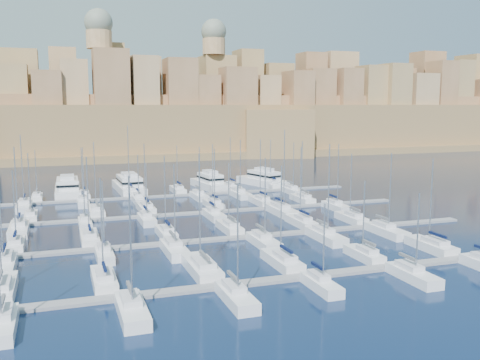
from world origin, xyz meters
name	(u,v)px	position (x,y,z in m)	size (l,w,h in m)	color
ground	(227,223)	(0.00, 0.00, 0.00)	(600.00, 600.00, 0.00)	black
pontoon_near	(306,276)	(0.00, -34.00, 0.20)	(84.00, 2.00, 0.40)	slate
pontoon_mid_near	(248,237)	(0.00, -12.00, 0.20)	(84.00, 2.00, 0.40)	slate
pontoon_mid_far	(212,212)	(0.00, 10.00, 0.20)	(84.00, 2.00, 0.40)	slate
pontoon_far	(187,195)	(0.00, 32.00, 0.20)	(84.00, 2.00, 0.40)	slate
sailboat_0	(2,289)	(-36.31, -28.23, 0.75)	(2.93, 9.77, 13.63)	white
sailboat_1	(104,280)	(-24.77, -28.57, 0.74)	(2.73, 9.09, 13.55)	white
sailboat_2	(202,267)	(-12.17, -27.74, 0.78)	(3.23, 10.78, 16.08)	white
sailboat_3	(282,261)	(-0.87, -28.36, 0.75)	(2.85, 9.51, 14.17)	white
sailboat_4	(364,255)	(11.61, -29.15, 0.71)	(2.37, 7.91, 11.67)	white
sailboat_5	(431,246)	(23.81, -28.37, 0.75)	(2.85, 9.50, 14.30)	white
sailboat_6	(2,324)	(-35.33, -39.15, 0.74)	(2.56, 8.52, 14.08)	white
sailboat_7	(132,310)	(-22.82, -39.52, 0.76)	(2.78, 9.27, 15.29)	white
sailboat_8	(236,296)	(-11.21, -39.28, 0.74)	(2.64, 8.78, 13.97)	white
sailboat_9	(321,284)	(-0.24, -38.62, 0.70)	(2.23, 7.44, 10.91)	white
sailboat_10	(413,275)	(12.41, -39.19, 0.72)	(2.58, 8.60, 11.56)	white
sailboat_12	(16,245)	(-36.13, -7.06, 0.72)	(2.42, 8.08, 12.47)	white
sailboat_13	(90,238)	(-25.21, -6.52, 0.75)	(2.76, 9.20, 14.16)	white
sailboat_14	(166,233)	(-12.79, -6.94, 0.74)	(2.50, 8.34, 13.94)	white
sailboat_15	(230,228)	(-1.51, -6.73, 0.73)	(2.63, 8.77, 12.34)	white
sailboat_16	(301,222)	(12.31, -6.66, 0.75)	(2.67, 8.90, 14.78)	white
sailboat_17	(351,218)	(22.68, -6.81, 0.73)	(2.58, 8.60, 13.25)	white
sailboat_18	(4,265)	(-36.97, -17.83, 0.75)	(2.97, 9.90, 13.92)	white
sailboat_19	(104,254)	(-23.76, -16.80, 0.71)	(2.34, 7.81, 11.72)	white
sailboat_20	(174,249)	(-13.67, -17.62, 0.75)	(2.84, 9.48, 13.86)	white
sailboat_21	(263,241)	(0.59, -17.51, 0.75)	(2.78, 9.26, 14.24)	white
sailboat_22	(326,236)	(11.44, -17.78, 0.77)	(2.94, 9.80, 16.17)	white
sailboat_23	(386,231)	(23.05, -17.71, 0.75)	(2.90, 9.65, 14.36)	white
sailboat_24	(31,216)	(-34.90, 14.78, 0.73)	(2.33, 7.75, 13.22)	white
sailboat_25	(96,211)	(-22.62, 15.74, 0.76)	(2.92, 9.72, 14.97)	white
sailboat_26	(146,208)	(-12.62, 15.65, 0.75)	(2.86, 9.54, 14.39)	white
sailboat_27	(214,204)	(1.88, 15.27, 0.74)	(2.63, 8.77, 14.01)	white
sailboat_28	(261,201)	(12.96, 15.52, 0.75)	(2.78, 9.27, 14.78)	white
sailboat_29	(302,199)	(23.03, 15.30, 0.74)	(2.65, 8.82, 14.15)	white
sailboat_30	(19,229)	(-36.40, 3.89, 0.77)	(3.14, 10.47, 15.30)	white
sailboat_31	(85,223)	(-25.33, 5.34, 0.71)	(2.26, 7.52, 11.87)	white
sailboat_32	(147,219)	(-14.20, 4.90, 0.72)	(2.52, 8.41, 11.69)	white
sailboat_33	(214,215)	(-1.10, 4.73, 0.74)	(2.63, 8.77, 14.00)	white
sailboat_34	(282,211)	(12.96, 3.58, 0.79)	(3.33, 11.10, 17.45)	white
sailboat_35	(336,206)	(25.81, 4.78, 0.74)	(2.60, 8.66, 14.26)	white
sailboat_36	(37,198)	(-34.44, 36.74, 0.72)	(2.30, 7.68, 11.97)	white
sailboat_37	(84,195)	(-23.93, 36.93, 0.72)	(2.42, 8.08, 12.39)	white
sailboat_38	(130,192)	(-13.06, 38.20, 0.78)	(3.20, 10.65, 17.26)	white
sailboat_39	(178,190)	(-1.14, 37.28, 0.73)	(2.64, 8.79, 12.27)	white
sailboat_40	(231,187)	(13.11, 37.73, 0.75)	(2.91, 9.70, 14.03)	white
sailboat_41	(271,185)	(24.28, 37.39, 0.73)	(2.70, 9.01, 13.11)	white
sailboat_42	(24,206)	(-36.65, 26.13, 0.77)	(2.99, 9.98, 16.22)	white
sailboat_43	(83,202)	(-24.65, 26.97, 0.73)	(2.48, 8.27, 13.13)	white
sailboat_44	(139,199)	(-12.53, 26.95, 0.71)	(2.49, 8.31, 11.25)	white
sailboat_45	(199,196)	(1.63, 26.70, 0.73)	(2.65, 8.82, 12.62)	white
sailboat_46	(240,194)	(11.54, 26.22, 0.75)	(2.94, 9.81, 14.05)	white
sailboat_47	(292,191)	(25.61, 26.62, 0.73)	(2.70, 8.99, 13.12)	white
motor_yacht_a	(68,188)	(-27.54, 42.87, 1.73)	(6.13, 19.59, 5.25)	white
motor_yacht_b	(129,185)	(-12.61, 42.99, 1.73)	(6.63, 19.96, 5.25)	white
motor_yacht_c	(209,182)	(8.23, 41.17, 1.73)	(6.54, 16.41, 5.25)	white
motor_yacht_d	(263,179)	(23.69, 41.77, 1.73)	(10.17, 17.94, 5.25)	white
fortified_city	(124,121)	(-0.19, 155.26, 14.74)	(460.00, 108.95, 59.52)	brown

